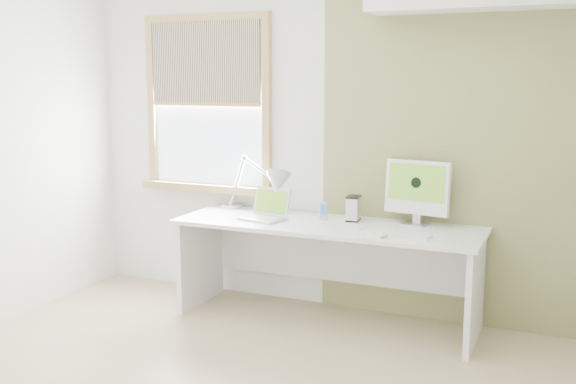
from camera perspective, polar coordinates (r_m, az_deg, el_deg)
The scene contains 11 objects.
room at distance 3.53m, azimuth -6.80°, elevation 2.19°, with size 4.04×3.54×2.64m.
accent_wall at distance 4.85m, azimuth 14.27°, elevation 3.96°, with size 2.00×0.02×2.60m, color olive.
window at distance 5.49m, azimuth -6.89°, elevation 7.38°, with size 1.20×0.14×1.42m.
desk at distance 4.90m, azimuth 3.54°, elevation -4.79°, with size 2.20×0.70×0.73m.
desk_lamp at distance 5.07m, azimuth -1.72°, elevation 0.58°, with size 0.72×0.44×0.43m.
laptop at distance 4.95m, azimuth -1.86°, elevation -1.65°, with size 0.37×0.32×0.22m.
phone_dock at distance 4.93m, azimuth 3.03°, elevation -1.92°, with size 0.08×0.08×0.13m.
external_drive at distance 4.90m, azimuth 5.58°, elevation -1.39°, with size 0.10×0.15×0.18m.
imac at distance 4.81m, azimuth 10.93°, elevation 0.27°, with size 0.47×0.18×0.46m.
keyboard at distance 4.50m, azimuth 9.11°, elevation -3.51°, with size 0.48×0.18×0.02m.
mouse at distance 4.44m, azimuth 8.03°, elevation -3.61°, with size 0.06×0.10×0.03m, color white.
Camera 1 is at (1.77, -3.02, 1.75)m, focal length 41.84 mm.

